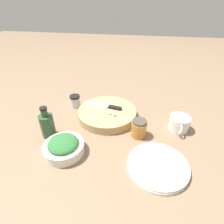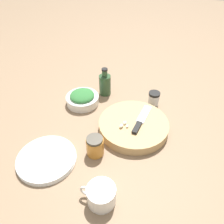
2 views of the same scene
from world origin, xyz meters
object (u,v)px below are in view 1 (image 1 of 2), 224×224
(cutting_board, at_px, (107,113))
(oil_bottle, at_px, (47,125))
(plate_stack, at_px, (158,166))
(coffee_mug, at_px, (179,123))
(honey_jar, at_px, (139,128))
(spice_jar, at_px, (75,101))
(herb_bowl, at_px, (64,147))
(chef_knife, at_px, (106,106))
(garlic_cloves, at_px, (113,114))

(cutting_board, distance_m, oil_bottle, 0.31)
(cutting_board, height_order, plate_stack, cutting_board)
(coffee_mug, distance_m, honey_jar, 0.20)
(honey_jar, bearing_deg, spice_jar, -26.97)
(plate_stack, bearing_deg, honey_jar, -64.24)
(plate_stack, bearing_deg, oil_bottle, -11.43)
(herb_bowl, bearing_deg, spice_jar, -77.11)
(coffee_mug, bearing_deg, spice_jar, -11.16)
(herb_bowl, relative_size, honey_jar, 1.99)
(chef_knife, height_order, honey_jar, honey_jar)
(oil_bottle, bearing_deg, chef_knife, -134.14)
(cutting_board, distance_m, plate_stack, 0.39)
(spice_jar, distance_m, plate_stack, 0.58)
(garlic_cloves, distance_m, spice_jar, 0.26)
(coffee_mug, bearing_deg, chef_knife, -10.97)
(cutting_board, bearing_deg, plate_stack, 130.85)
(herb_bowl, bearing_deg, cutting_board, -113.05)
(chef_knife, distance_m, plate_stack, 0.42)
(honey_jar, bearing_deg, garlic_cloves, -31.93)
(oil_bottle, bearing_deg, spice_jar, -96.71)
(plate_stack, bearing_deg, coffee_mug, -112.64)
(garlic_cloves, xyz_separation_m, honey_jar, (-0.13, 0.08, -0.01))
(herb_bowl, xyz_separation_m, spice_jar, (0.08, -0.35, 0.01))
(plate_stack, bearing_deg, spice_jar, -38.41)
(chef_knife, xyz_separation_m, garlic_cloves, (-0.05, 0.07, 0.00))
(cutting_board, bearing_deg, honey_jar, 144.43)
(oil_bottle, bearing_deg, herb_bowl, 141.69)
(chef_knife, relative_size, coffee_mug, 1.62)
(chef_knife, xyz_separation_m, spice_jar, (0.19, -0.04, -0.01))
(coffee_mug, bearing_deg, garlic_cloves, -0.93)
(plate_stack, xyz_separation_m, oil_bottle, (0.48, -0.10, 0.05))
(herb_bowl, bearing_deg, chef_knife, -108.88)
(chef_knife, relative_size, honey_jar, 2.36)
(spice_jar, distance_m, honey_jar, 0.42)
(chef_knife, bearing_deg, garlic_cloves, -132.73)
(oil_bottle, bearing_deg, honey_jar, -169.73)
(herb_bowl, xyz_separation_m, plate_stack, (-0.37, 0.01, -0.02))
(chef_knife, bearing_deg, coffee_mug, -90.57)
(garlic_cloves, height_order, herb_bowl, herb_bowl)
(herb_bowl, height_order, plate_stack, herb_bowl)
(chef_knife, bearing_deg, plate_stack, -129.86)
(cutting_board, xyz_separation_m, chef_knife, (0.01, -0.03, 0.03))
(spice_jar, distance_m, coffee_mug, 0.57)
(chef_knife, distance_m, spice_jar, 0.19)
(chef_knife, distance_m, herb_bowl, 0.33)
(plate_stack, relative_size, honey_jar, 2.75)
(cutting_board, xyz_separation_m, garlic_cloves, (-0.04, 0.04, 0.03))
(coffee_mug, bearing_deg, herb_bowl, 26.58)
(garlic_cloves, height_order, oil_bottle, oil_bottle)
(spice_jar, relative_size, oil_bottle, 0.47)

